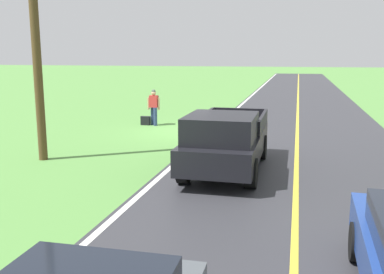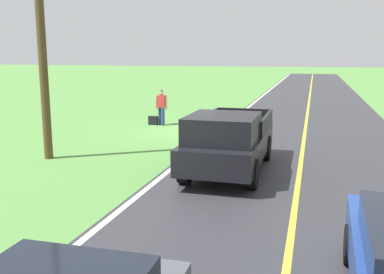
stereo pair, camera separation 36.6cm
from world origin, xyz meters
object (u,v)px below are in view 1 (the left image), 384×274
hitchhiker_walking (154,105)px  suitcase_carried (146,121)px  pickup_truck_passing (226,140)px  utility_pole_roadside (35,33)px

hitchhiker_walking → suitcase_carried: hitchhiker_walking is taller
suitcase_carried → pickup_truck_passing: bearing=34.5°
pickup_truck_passing → hitchhiker_walking: bearing=-58.0°
hitchhiker_walking → utility_pole_roadside: 8.31m
hitchhiker_walking → suitcase_carried: (0.42, 0.08, -0.76)m
pickup_truck_passing → utility_pole_roadside: 6.87m
suitcase_carried → pickup_truck_passing: 9.24m
suitcase_carried → utility_pole_roadside: utility_pole_roadside is taller
hitchhiker_walking → pickup_truck_passing: size_ratio=0.32×
suitcase_carried → hitchhiker_walking: bearing=100.9°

